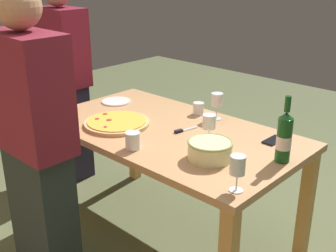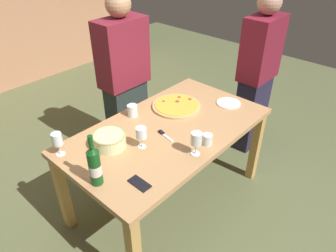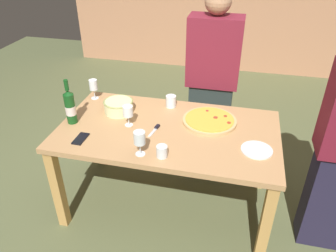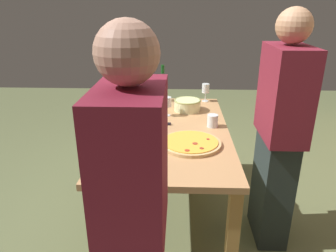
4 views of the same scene
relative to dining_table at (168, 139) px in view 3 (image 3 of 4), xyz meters
The scene contains 14 objects.
ground_plane 0.66m from the dining_table, ahead, with size 8.00×8.00×0.00m, color #5C643F.
dining_table is the anchor object (origin of this frame).
pizza 0.34m from the dining_table, 29.61° to the left, with size 0.41×0.41×0.03m.
serving_bowl 0.48m from the dining_table, 160.70° to the left, with size 0.23×0.23×0.10m.
wine_bottle 0.76m from the dining_table, behind, with size 0.08×0.08×0.35m.
wine_glass_near_pizza 0.82m from the dining_table, 155.43° to the left, with size 0.07×0.07×0.17m.
wine_glass_by_bottle 0.36m from the dining_table, behind, with size 0.08×0.08×0.16m.
wine_glass_far_left 0.42m from the dining_table, 106.71° to the right, with size 0.08×0.08×0.17m.
cup_amber 0.37m from the dining_table, 99.18° to the left, with size 0.08×0.08×0.09m, color white.
cup_ceramic 0.36m from the dining_table, 83.37° to the right, with size 0.07×0.07×0.08m, color white.
side_plate 0.65m from the dining_table, 11.73° to the right, with size 0.21×0.21×0.01m, color white.
cell_phone 0.63m from the dining_table, 153.79° to the right, with size 0.07×0.14×0.01m, color black.
pizza_knife 0.14m from the dining_table, 156.32° to the right, with size 0.05×0.16×0.02m.
person_host 0.80m from the dining_table, 73.06° to the left, with size 0.45×0.24×1.62m.
Camera 3 is at (0.46, -1.97, 2.03)m, focal length 34.96 mm.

